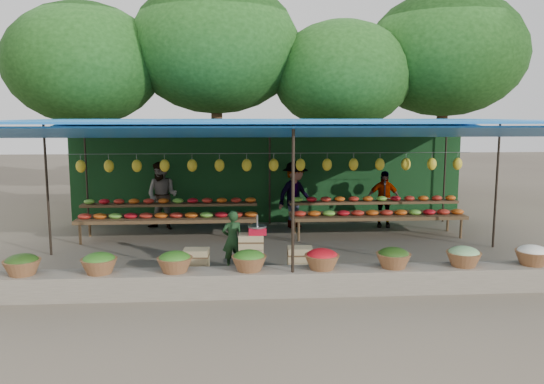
{
  "coord_description": "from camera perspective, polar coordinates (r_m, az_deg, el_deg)",
  "views": [
    {
      "loc": [
        -0.9,
        -11.14,
        2.91
      ],
      "look_at": [
        -0.12,
        0.2,
        1.26
      ],
      "focal_mm": 35.0,
      "sensor_mm": 36.0,
      "label": 1
    }
  ],
  "objects": [
    {
      "name": "produce_baskets",
      "position": [
        8.75,
        1.48,
        -7.31
      ],
      "size": [
        8.98,
        0.58,
        0.34
      ],
      "color": "brown",
      "rests_on": "stone_curb"
    },
    {
      "name": "stall_canopy",
      "position": [
        11.23,
        0.68,
        7.09
      ],
      "size": [
        10.8,
        6.6,
        2.82
      ],
      "color": "black",
      "rests_on": "ground"
    },
    {
      "name": "weighing_scale",
      "position": [
        9.64,
        -1.59,
        -4.06
      ],
      "size": [
        0.34,
        0.34,
        0.36
      ],
      "color": "red",
      "rests_on": "crate_counter"
    },
    {
      "name": "tree_row",
      "position": [
        17.38,
        0.75,
        14.16
      ],
      "size": [
        16.51,
        5.5,
        7.12
      ],
      "color": "#3C2B15",
      "rests_on": "ground"
    },
    {
      "name": "blue_crate_front",
      "position": [
        9.85,
        -25.81,
        -8.87
      ],
      "size": [
        0.57,
        0.46,
        0.3
      ],
      "primitive_type": "cube",
      "rotation": [
        0.0,
        0.0,
        0.24
      ],
      "color": "navy",
      "rests_on": "ground"
    },
    {
      "name": "customer_right",
      "position": [
        14.18,
        11.9,
        -0.74
      ],
      "size": [
        0.92,
        0.52,
        1.48
      ],
      "primitive_type": "imported",
      "rotation": [
        0.0,
        0.0,
        -0.19
      ],
      "color": "slate",
      "rests_on": "ground"
    },
    {
      "name": "vendor_seated",
      "position": [
        10.18,
        -4.28,
        -5.12
      ],
      "size": [
        0.46,
        0.36,
        1.12
      ],
      "primitive_type": "imported",
      "rotation": [
        0.0,
        0.0,
        3.39
      ],
      "color": "#1B3C1D",
      "rests_on": "ground"
    },
    {
      "name": "fruit_table_right",
      "position": [
        13.15,
        11.17,
        -2.0
      ],
      "size": [
        4.21,
        0.95,
        0.93
      ],
      "color": "#45321B",
      "rests_on": "ground"
    },
    {
      "name": "stone_curb",
      "position": [
        8.86,
        2.12,
        -9.56
      ],
      "size": [
        10.6,
        0.55,
        0.4
      ],
      "primitive_type": "cube",
      "color": "#655D51",
      "rests_on": "ground"
    },
    {
      "name": "customer_mid",
      "position": [
        13.78,
        2.51,
        -0.3
      ],
      "size": [
        1.29,
        1.17,
        1.73
      ],
      "primitive_type": "imported",
      "rotation": [
        0.0,
        0.0,
        0.61
      ],
      "color": "slate",
      "rests_on": "ground"
    },
    {
      "name": "fruit_table_left",
      "position": [
        12.8,
        -11.01,
        -2.28
      ],
      "size": [
        4.21,
        0.95,
        0.93
      ],
      "color": "#45321B",
      "rests_on": "ground"
    },
    {
      "name": "customer_left",
      "position": [
        13.88,
        -11.73,
        -0.39
      ],
      "size": [
        1.01,
        0.89,
        1.74
      ],
      "primitive_type": "imported",
      "rotation": [
        0.0,
        0.0,
        -0.33
      ],
      "color": "slate",
      "rests_on": "ground"
    },
    {
      "name": "ground",
      "position": [
        11.55,
        0.68,
        -6.35
      ],
      "size": [
        60.0,
        60.0,
        0.0
      ],
      "primitive_type": "plane",
      "color": "brown",
      "rests_on": "ground"
    },
    {
      "name": "netting_backdrop",
      "position": [
        14.41,
        -0.32,
        1.63
      ],
      "size": [
        10.6,
        0.06,
        2.5
      ],
      "primitive_type": "cube",
      "color": "#17421D",
      "rests_on": "ground"
    },
    {
      "name": "crate_counter",
      "position": [
        9.77,
        -2.42,
        -7.19
      ],
      "size": [
        2.37,
        0.36,
        0.77
      ],
      "color": "tan",
      "rests_on": "ground"
    }
  ]
}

